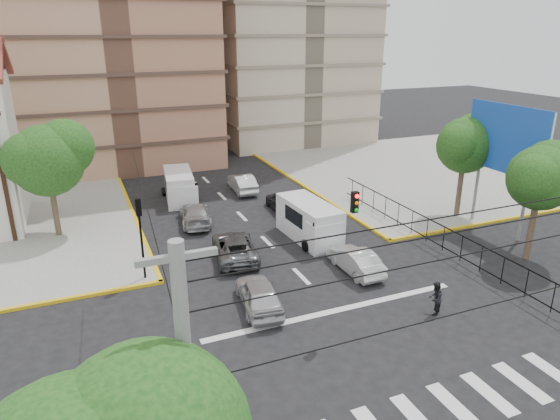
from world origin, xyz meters
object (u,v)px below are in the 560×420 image
van_right_lane (311,223)px  van_left_lane (180,187)px  pedestrian_crosswalk (435,298)px  car_silver_front_left (259,294)px  car_white_front_right (355,260)px  traffic_light_nw (140,225)px

van_right_lane → van_left_lane: van_right_lane is taller
van_right_lane → pedestrian_crosswalk: (1.48, -10.04, -0.37)m
van_right_lane → van_left_lane: bearing=115.8°
van_left_lane → car_silver_front_left: bearing=-82.1°
van_left_lane → car_white_front_right: 16.84m
car_silver_front_left → car_white_front_right: (6.17, 1.53, -0.05)m
car_white_front_right → van_left_lane: bearing=-69.1°
traffic_light_nw → van_left_lane: (4.50, 12.21, -2.00)m
traffic_light_nw → car_silver_front_left: bearing=-47.2°
car_silver_front_left → pedestrian_crosswalk: pedestrian_crosswalk is taller
car_silver_front_left → pedestrian_crosswalk: size_ratio=2.64×
van_left_lane → car_silver_front_left: (0.08, -17.15, -0.39)m
traffic_light_nw → car_white_front_right: 11.54m
car_white_front_right → pedestrian_crosswalk: size_ratio=2.54×
van_right_lane → car_silver_front_left: van_right_lane is taller
car_silver_front_left → van_right_lane: bearing=-124.8°
van_right_lane → car_silver_front_left: bearing=-135.5°
car_white_front_right → pedestrian_crosswalk: (1.15, -5.18, 0.13)m
van_left_lane → van_right_lane: bearing=-53.5°
van_right_lane → car_white_front_right: 4.90m
traffic_light_nw → pedestrian_crosswalk: (11.91, -8.59, -2.31)m
traffic_light_nw → van_right_lane: 10.71m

